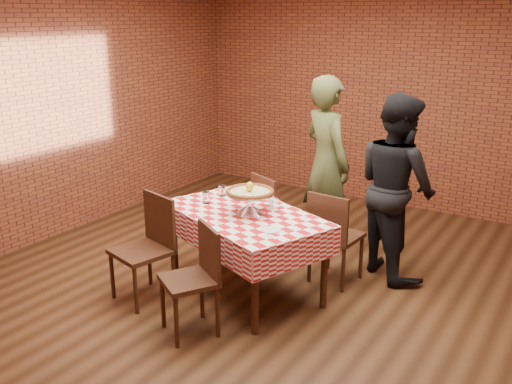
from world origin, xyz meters
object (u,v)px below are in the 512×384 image
diner_black (396,186)px  table (245,252)px  pizza (250,192)px  chair_far_right (336,236)px  water_glass_right (222,190)px  pizza_stand (250,203)px  condiment_caddy (274,201)px  water_glass_left (206,198)px  diner_olive (326,163)px  chair_far_left (278,216)px  chair_near_left (141,250)px  chair_near_right (189,282)px

diner_black → table: bearing=84.4°
pizza → chair_far_right: bearing=48.7°
pizza → diner_black: size_ratio=0.24×
water_glass_right → diner_black: bearing=29.5°
pizza_stand → condiment_caddy: (0.10, 0.25, -0.03)m
water_glass_left → diner_olive: bearing=66.9°
table → chair_far_right: (0.61, 0.64, 0.07)m
chair_far_left → water_glass_right: bearing=84.5°
table → pizza_stand: (0.05, 0.01, 0.48)m
chair_near_left → chair_near_right: (0.71, -0.22, -0.03)m
chair_near_right → chair_near_left: bearing=-166.1°
diner_olive → chair_far_left: bearing=93.7°
condiment_caddy → diner_olive: diner_olive is taller
table → chair_near_left: 0.92m
pizza_stand → water_glass_left: (-0.50, 0.02, -0.04)m
pizza → water_glass_right: size_ratio=3.93×
diner_olive → diner_black: bearing=-167.2°
table → diner_olive: bearing=84.7°
pizza_stand → chair_near_right: bearing=-91.5°
pizza_stand → table: bearing=-170.3°
water_glass_right → pizza_stand: bearing=-28.9°
chair_near_left → table: bearing=56.6°
water_glass_left → table: bearing=-3.7°
chair_far_right → diner_black: bearing=-125.5°
water_glass_left → chair_near_left: (-0.23, -0.65, -0.35)m
pizza_stand → water_glass_right: bearing=151.1°
pizza_stand → chair_near_left: (-0.73, -0.63, -0.39)m
chair_near_right → diner_olive: diner_olive is taller
water_glass_right → chair_far_left: (0.31, 0.55, -0.37)m
table → chair_far_right: chair_far_right is taller
chair_far_right → diner_black: diner_black is taller
pizza_stand → diner_olive: size_ratio=0.23×
chair_near_left → diner_black: 2.43m
water_glass_left → diner_black: 1.79m
chair_near_right → water_glass_right: bearing=144.2°
pizza → chair_near_right: (-0.02, -0.84, -0.52)m
diner_olive → water_glass_left: bearing=97.4°
pizza_stand → water_glass_left: pizza_stand is taller
water_glass_left → condiment_caddy: 0.64m
pizza_stand → diner_black: size_ratio=0.24×
chair_near_left → chair_far_right: (1.28, 1.26, -0.02)m
water_glass_left → chair_near_left: 0.77m
chair_far_right → pizza: bearing=52.9°
pizza_stand → diner_black: diner_black is taller
pizza_stand → water_glass_right: (-0.50, 0.28, -0.04)m
water_glass_left → chair_near_right: chair_near_right is taller
table → water_glass_right: size_ratio=13.77×
condiment_caddy → chair_far_left: chair_far_left is taller
pizza_stand → diner_olive: (0.08, 1.37, 0.07)m
condiment_caddy → chair_near_left: bearing=-109.7°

